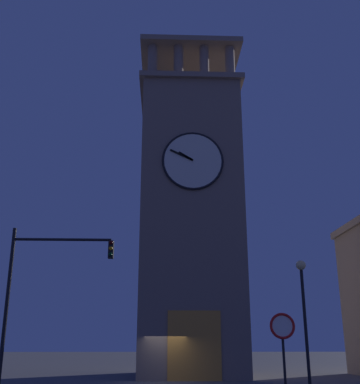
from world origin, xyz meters
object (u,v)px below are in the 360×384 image
(street_lamp, at_px, (304,300))
(no_horn_sign, at_px, (283,335))
(clocktower, at_px, (189,223))
(traffic_signal_near, at_px, (40,282))

(street_lamp, bearing_deg, no_horn_sign, 67.84)
(clocktower, bearing_deg, traffic_signal_near, 63.10)
(clocktower, bearing_deg, street_lamp, 108.31)
(no_horn_sign, bearing_deg, traffic_signal_near, -31.52)
(clocktower, bearing_deg, no_horn_sign, 95.06)
(clocktower, distance_m, traffic_signal_near, 16.72)
(traffic_signal_near, xyz_separation_m, street_lamp, (-11.33, -0.96, -0.63))
(clocktower, height_order, no_horn_sign, clocktower)
(traffic_signal_near, bearing_deg, no_horn_sign, 148.48)
(street_lamp, bearing_deg, clocktower, -71.69)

